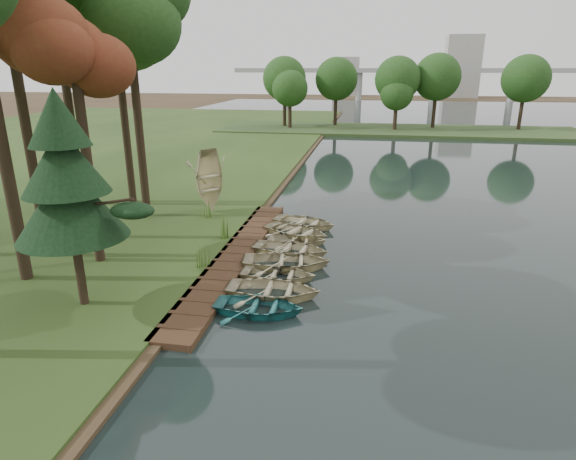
% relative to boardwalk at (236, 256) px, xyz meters
% --- Properties ---
extents(ground, '(300.00, 300.00, 0.00)m').
position_rel_boardwalk_xyz_m(ground, '(1.60, 0.00, -0.15)').
color(ground, '#3D2F1D').
extents(boardwalk, '(1.60, 16.00, 0.30)m').
position_rel_boardwalk_xyz_m(boardwalk, '(0.00, 0.00, 0.00)').
color(boardwalk, '#3B2616').
rests_on(boardwalk, ground).
extents(peninsula, '(50.00, 14.00, 0.45)m').
position_rel_boardwalk_xyz_m(peninsula, '(9.60, 50.00, 0.08)').
color(peninsula, '#2E441E').
rests_on(peninsula, ground).
extents(far_trees, '(45.60, 5.60, 8.80)m').
position_rel_boardwalk_xyz_m(far_trees, '(6.27, 50.00, 6.28)').
color(far_trees, black).
rests_on(far_trees, peninsula).
extents(bridge, '(95.90, 4.00, 8.60)m').
position_rel_boardwalk_xyz_m(bridge, '(13.91, 120.00, 6.93)').
color(bridge, '#A5A5A0').
rests_on(bridge, ground).
extents(building_a, '(10.00, 8.00, 18.00)m').
position_rel_boardwalk_xyz_m(building_a, '(31.60, 140.00, 8.85)').
color(building_a, '#A5A5A0').
rests_on(building_a, ground).
extents(building_b, '(8.00, 8.00, 12.00)m').
position_rel_boardwalk_xyz_m(building_b, '(-3.40, 145.00, 5.85)').
color(building_b, '#A5A5A0').
rests_on(building_b, ground).
extents(rowboat_0, '(3.32, 2.39, 0.68)m').
position_rel_boardwalk_xyz_m(rowboat_0, '(2.31, -5.11, 0.24)').
color(rowboat_0, teal).
rests_on(rowboat_0, water).
extents(rowboat_1, '(3.73, 2.68, 0.77)m').
position_rel_boardwalk_xyz_m(rowboat_1, '(2.56, -3.72, 0.28)').
color(rowboat_1, beige).
rests_on(rowboat_1, water).
extents(rowboat_2, '(3.25, 2.34, 0.66)m').
position_rel_boardwalk_xyz_m(rowboat_2, '(2.43, -2.11, 0.23)').
color(rowboat_2, beige).
rests_on(rowboat_2, water).
extents(rowboat_3, '(4.22, 3.24, 0.81)m').
position_rel_boardwalk_xyz_m(rowboat_3, '(2.57, -0.80, 0.31)').
color(rowboat_3, beige).
rests_on(rowboat_3, water).
extents(rowboat_4, '(3.99, 3.10, 0.76)m').
position_rel_boardwalk_xyz_m(rowboat_4, '(2.47, 0.79, 0.28)').
color(rowboat_4, beige).
rests_on(rowboat_4, water).
extents(rowboat_5, '(3.19, 2.40, 0.62)m').
position_rel_boardwalk_xyz_m(rowboat_5, '(2.55, 2.25, 0.21)').
color(rowboat_5, beige).
rests_on(rowboat_5, water).
extents(rowboat_6, '(4.50, 3.97, 0.77)m').
position_rel_boardwalk_xyz_m(rowboat_6, '(2.36, 3.43, 0.29)').
color(rowboat_6, beige).
rests_on(rowboat_6, water).
extents(rowboat_7, '(4.18, 3.48, 0.75)m').
position_rel_boardwalk_xyz_m(rowboat_7, '(2.52, 5.12, 0.27)').
color(rowboat_7, beige).
rests_on(rowboat_7, water).
extents(stored_rowboat, '(4.66, 4.48, 0.79)m').
position_rel_boardwalk_xyz_m(stored_rowboat, '(-3.39, 6.42, 0.54)').
color(stored_rowboat, beige).
rests_on(stored_rowboat, bank).
extents(tree_2, '(4.14, 4.14, 10.82)m').
position_rel_boardwalk_xyz_m(tree_2, '(-5.81, -1.91, 9.10)').
color(tree_2, black).
rests_on(tree_2, bank).
extents(tree_4, '(4.72, 4.72, 12.97)m').
position_rel_boardwalk_xyz_m(tree_4, '(-6.84, 5.05, 10.97)').
color(tree_4, black).
rests_on(tree_4, bank).
extents(tree_6, '(4.88, 4.88, 13.01)m').
position_rel_boardwalk_xyz_m(tree_6, '(-9.13, 7.81, 10.97)').
color(tree_6, black).
rests_on(tree_6, bank).
extents(pine_tree, '(3.80, 3.80, 7.69)m').
position_rel_boardwalk_xyz_m(pine_tree, '(-4.13, -5.90, 4.78)').
color(pine_tree, black).
rests_on(pine_tree, bank).
extents(reeds_0, '(0.60, 0.60, 0.96)m').
position_rel_boardwalk_xyz_m(reeds_0, '(-1.00, -1.80, 0.63)').
color(reeds_0, '#3F661E').
rests_on(reeds_0, bank).
extents(reeds_1, '(0.60, 0.60, 0.89)m').
position_rel_boardwalk_xyz_m(reeds_1, '(-1.00, 1.93, 0.60)').
color(reeds_1, '#3F661E').
rests_on(reeds_1, bank).
extents(reeds_2, '(0.60, 0.60, 0.98)m').
position_rel_boardwalk_xyz_m(reeds_2, '(-1.18, 1.88, 0.64)').
color(reeds_2, '#3F661E').
rests_on(reeds_2, bank).
extents(reeds_3, '(0.60, 0.60, 1.06)m').
position_rel_boardwalk_xyz_m(reeds_3, '(-3.10, 5.18, 0.68)').
color(reeds_3, '#3F661E').
rests_on(reeds_3, bank).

